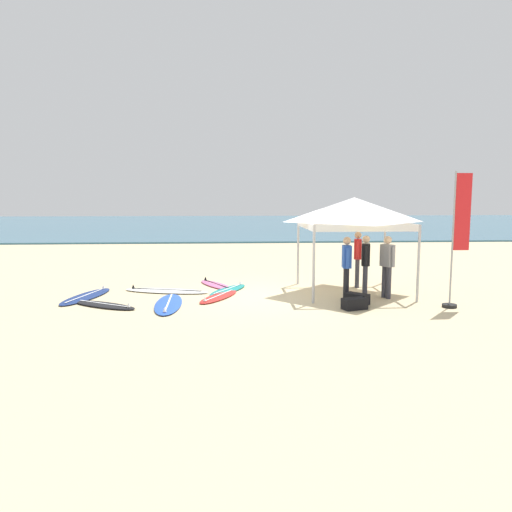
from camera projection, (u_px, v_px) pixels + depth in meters
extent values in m
plane|color=beige|center=(276.00, 296.00, 13.79)|extent=(80.00, 80.00, 0.00)
cube|color=#386B84|center=(241.00, 224.00, 46.59)|extent=(80.00, 36.00, 0.10)
cylinder|color=#B7B7BC|center=(314.00, 264.00, 12.72)|extent=(0.07, 0.07, 2.05)
cylinder|color=#B7B7BC|center=(418.00, 264.00, 12.89)|extent=(0.07, 0.07, 2.05)
cylinder|color=#B7B7BC|center=(298.00, 252.00, 15.48)|extent=(0.07, 0.07, 2.05)
cylinder|color=#B7B7BC|center=(384.00, 251.00, 15.64)|extent=(0.07, 0.07, 2.05)
cube|color=white|center=(367.00, 228.00, 12.69)|extent=(2.78, 0.03, 0.18)
cube|color=white|center=(342.00, 222.00, 15.44)|extent=(2.78, 0.03, 0.18)
cube|color=white|center=(305.00, 225.00, 13.98)|extent=(0.03, 2.78, 0.18)
cube|color=white|center=(401.00, 225.00, 14.15)|extent=(0.03, 2.78, 0.18)
pyramid|color=white|center=(354.00, 210.00, 14.01)|extent=(2.90, 2.90, 0.70)
ellipsoid|color=blue|center=(168.00, 304.00, 12.61)|extent=(0.74, 2.51, 0.07)
cube|color=white|center=(168.00, 302.00, 12.60)|extent=(0.10, 2.12, 0.01)
cone|color=white|center=(165.00, 309.00, 11.58)|extent=(0.09, 0.09, 0.12)
ellipsoid|color=navy|center=(86.00, 296.00, 13.54)|extent=(1.23, 2.47, 0.07)
cube|color=white|center=(86.00, 295.00, 13.54)|extent=(0.56, 1.98, 0.01)
cone|color=white|center=(103.00, 286.00, 14.48)|extent=(0.09, 0.09, 0.12)
ellipsoid|color=pink|center=(216.00, 285.00, 15.27)|extent=(1.34, 1.92, 0.07)
cube|color=black|center=(216.00, 284.00, 15.26)|extent=(0.79, 1.45, 0.01)
cone|color=black|center=(205.00, 278.00, 15.92)|extent=(0.09, 0.09, 0.12)
ellipsoid|color=black|center=(104.00, 305.00, 12.48)|extent=(1.98, 1.50, 0.07)
cube|color=white|center=(104.00, 303.00, 12.47)|extent=(1.47, 0.92, 0.01)
cone|color=white|center=(128.00, 305.00, 12.09)|extent=(0.09, 0.09, 0.12)
ellipsoid|color=red|center=(219.00, 297.00, 13.51)|extent=(1.34, 1.99, 0.07)
cube|color=white|center=(219.00, 295.00, 13.50)|extent=(0.78, 1.51, 0.01)
cone|color=white|center=(205.00, 299.00, 12.76)|extent=(0.09, 0.09, 0.12)
ellipsoid|color=white|center=(166.00, 291.00, 14.32)|extent=(2.62, 1.31, 0.07)
cube|color=black|center=(166.00, 289.00, 14.32)|extent=(2.09, 0.59, 0.01)
cone|color=black|center=(133.00, 286.00, 14.51)|extent=(0.09, 0.09, 0.12)
ellipsoid|color=#19847F|center=(228.00, 290.00, 14.46)|extent=(1.40, 1.99, 0.07)
cube|color=white|center=(228.00, 289.00, 14.45)|extent=(0.83, 1.49, 0.01)
cone|color=white|center=(240.00, 282.00, 15.17)|extent=(0.09, 0.09, 0.12)
cylinder|color=black|center=(347.00, 284.00, 13.10)|extent=(0.13, 0.13, 0.88)
cylinder|color=black|center=(346.00, 283.00, 13.28)|extent=(0.13, 0.13, 0.88)
cube|color=#2851B2|center=(347.00, 257.00, 13.10)|extent=(0.26, 0.38, 0.60)
sphere|color=tan|center=(347.00, 241.00, 13.05)|extent=(0.21, 0.21, 0.21)
cylinder|color=#2851B2|center=(348.00, 258.00, 12.88)|extent=(0.09, 0.09, 0.54)
cylinder|color=#2851B2|center=(346.00, 256.00, 13.33)|extent=(0.09, 0.09, 0.54)
cylinder|color=#383842|center=(389.00, 283.00, 13.35)|extent=(0.13, 0.13, 0.88)
cylinder|color=#383842|center=(384.00, 282.00, 13.51)|extent=(0.13, 0.13, 0.88)
cube|color=gray|center=(387.00, 255.00, 13.34)|extent=(0.35, 0.42, 0.60)
sphere|color=beige|center=(388.00, 240.00, 13.29)|extent=(0.21, 0.21, 0.21)
cylinder|color=gray|center=(393.00, 257.00, 13.14)|extent=(0.09, 0.09, 0.54)
cylinder|color=gray|center=(381.00, 255.00, 13.54)|extent=(0.09, 0.09, 0.54)
cylinder|color=#383842|center=(365.00, 282.00, 13.53)|extent=(0.13, 0.13, 0.88)
cylinder|color=#383842|center=(365.00, 281.00, 13.70)|extent=(0.13, 0.13, 0.88)
cube|color=black|center=(366.00, 255.00, 13.52)|extent=(0.30, 0.40, 0.60)
sphere|color=beige|center=(366.00, 239.00, 13.47)|extent=(0.21, 0.21, 0.21)
cylinder|color=black|center=(366.00, 256.00, 13.30)|extent=(0.09, 0.09, 0.54)
cylinder|color=black|center=(365.00, 254.00, 13.75)|extent=(0.09, 0.09, 0.54)
cylinder|color=#383842|center=(357.00, 273.00, 15.11)|extent=(0.13, 0.13, 0.88)
cylinder|color=#383842|center=(357.00, 273.00, 14.93)|extent=(0.13, 0.13, 0.88)
cube|color=red|center=(358.00, 249.00, 14.93)|extent=(0.30, 0.40, 0.60)
sphere|color=tan|center=(358.00, 235.00, 14.88)|extent=(0.21, 0.21, 0.21)
cylinder|color=red|center=(358.00, 249.00, 15.16)|extent=(0.09, 0.09, 0.54)
cylinder|color=red|center=(358.00, 251.00, 14.71)|extent=(0.09, 0.09, 0.54)
cylinder|color=#99999E|center=(453.00, 240.00, 12.16)|extent=(0.04, 0.04, 3.40)
cube|color=red|center=(463.00, 212.00, 12.08)|extent=(0.40, 0.02, 1.90)
cylinder|color=black|center=(449.00, 306.00, 12.36)|extent=(0.36, 0.36, 0.08)
cube|color=black|center=(355.00, 304.00, 12.13)|extent=(0.67, 0.48, 0.28)
cube|color=black|center=(357.00, 299.00, 12.71)|extent=(0.65, 0.65, 0.28)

